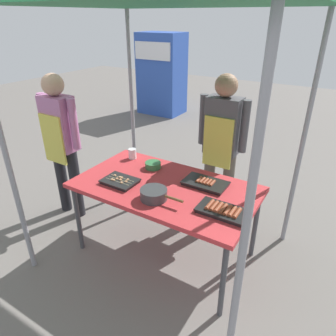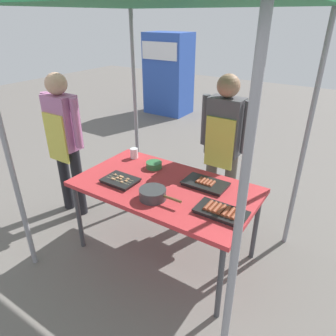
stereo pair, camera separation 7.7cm
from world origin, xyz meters
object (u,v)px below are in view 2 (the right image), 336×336
Objects in this scene: tray_grilled_sausages at (205,184)px; customer_nearby at (64,136)px; stall_table at (165,190)px; vendor_woman at (224,140)px; neighbor_stall_left at (168,74)px; condiment_bowl at (154,165)px; tray_pork_links at (221,212)px; cooking_wok at (153,194)px; tray_meat_skewers at (120,180)px; drink_cup_near_edge at (134,153)px.

tray_grilled_sausages is 0.24× the size of customer_nearby.
stall_table is 0.99× the size of vendor_woman.
stall_table is at bearing -0.38° from customer_nearby.
tray_grilled_sausages is 4.86m from neighbor_stall_left.
vendor_woman is at bearing 76.23° from stall_table.
condiment_bowl is 0.10× the size of vendor_woman.
condiment_bowl is (-0.88, 0.36, 0.01)m from tray_pork_links.
cooking_wok is 0.24× the size of customer_nearby.
cooking_wok is 5.06m from neighbor_stall_left.
tray_pork_links is at bearing 10.66° from cooking_wok.
neighbor_stall_left is at bearing 117.94° from tray_meat_skewers.
stall_table is at bearing 167.69° from tray_pork_links.
tray_grilled_sausages is at bearing 132.66° from tray_pork_links.
tray_grilled_sausages reaches higher than stall_table.
vendor_woman is 1.68m from customer_nearby.
cooking_wok is at bearing -169.34° from tray_pork_links.
cooking_wok is at bearing -8.81° from tray_meat_skewers.
tray_pork_links is at bearing 113.79° from vendor_woman.
vendor_woman is (0.48, 0.56, 0.18)m from condiment_bowl.
stall_table is at bearing -27.36° from drink_cup_near_edge.
neighbor_stall_left reaches higher than stall_table.
neighbor_stall_left is (-2.34, 3.84, 0.11)m from condiment_bowl.
neighbor_stall_left is (-2.66, 4.31, 0.09)m from cooking_wok.
cooking_wok is at bearing -10.34° from customer_nearby.
tray_grilled_sausages is at bearing -3.72° from condiment_bowl.
tray_meat_skewers is 0.41m from cooking_wok.
drink_cup_near_edge is 0.07× the size of vendor_woman.
vendor_woman is at bearing 113.79° from tray_pork_links.
vendor_woman reaches higher than tray_meat_skewers.
tray_meat_skewers is at bearing -11.01° from customer_nearby.
drink_cup_near_edge is at bearing 172.72° from tray_grilled_sausages.
drink_cup_near_edge reaches higher than condiment_bowl.
condiment_bowl is at bearing 176.28° from tray_grilled_sausages.
tray_pork_links is at bearing 2.48° from tray_meat_skewers.
tray_pork_links reaches higher than tray_grilled_sausages.
neighbor_stall_left reaches higher than tray_meat_skewers.
stall_table is 0.90× the size of neighbor_stall_left.
customer_nearby is at bearing 169.66° from cooking_wok.
condiment_bowl is (-0.28, 0.23, 0.08)m from stall_table.
tray_grilled_sausages is 1.62m from customer_nearby.
vendor_woman is at bearing 31.52° from drink_cup_near_edge.
drink_cup_near_edge is (-0.89, 0.11, 0.03)m from tray_grilled_sausages.
neighbor_stall_left reaches higher than condiment_bowl.
stall_table is 0.37m from condiment_bowl.
stall_table is at bearing -39.13° from condiment_bowl.
condiment_bowl reaches higher than tray_pork_links.
stall_table is 4.85m from neighbor_stall_left.
cooking_wok reaches higher than condiment_bowl.
tray_grilled_sausages is at bearing 100.23° from vendor_woman.
neighbor_stall_left is (-2.92, 3.88, 0.12)m from tray_grilled_sausages.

